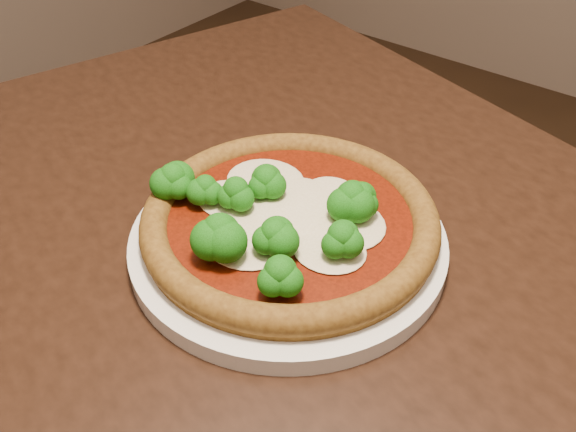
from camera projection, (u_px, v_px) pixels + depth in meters
The scene contains 3 objects.
dining_table at pixel (299, 406), 0.58m from camera, with size 1.39×1.17×0.75m.
plate at pixel (288, 242), 0.60m from camera, with size 0.30×0.30×0.02m, color white.
pizza at pixel (287, 218), 0.59m from camera, with size 0.28×0.28×0.06m.
Camera 1 is at (0.08, -0.34, 1.16)m, focal length 40.00 mm.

